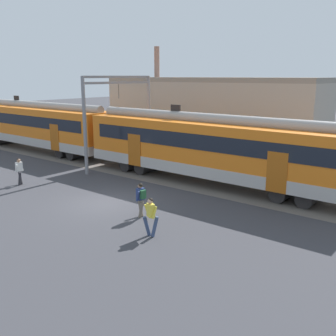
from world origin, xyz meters
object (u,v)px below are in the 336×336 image
(commuter_train, at_px, (40,125))
(pedestrian_navy, at_px, (141,197))
(pedestrian_yellow, at_px, (151,214))
(pedestrian_white, at_px, (19,169))

(commuter_train, bearing_deg, pedestrian_navy, -20.95)
(commuter_train, xyz_separation_m, pedestrian_navy, (18.53, -7.09, -1.26))
(pedestrian_navy, xyz_separation_m, pedestrian_yellow, (1.85, -1.42, -0.03))
(commuter_train, height_order, pedestrian_yellow, commuter_train)
(commuter_train, distance_m, pedestrian_yellow, 22.13)
(pedestrian_white, relative_size, pedestrian_yellow, 1.00)
(pedestrian_yellow, bearing_deg, pedestrian_white, 175.05)
(commuter_train, distance_m, pedestrian_navy, 19.89)
(commuter_train, relative_size, pedestrian_white, 33.99)
(commuter_train, xyz_separation_m, pedestrian_yellow, (20.38, -8.52, -1.29))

